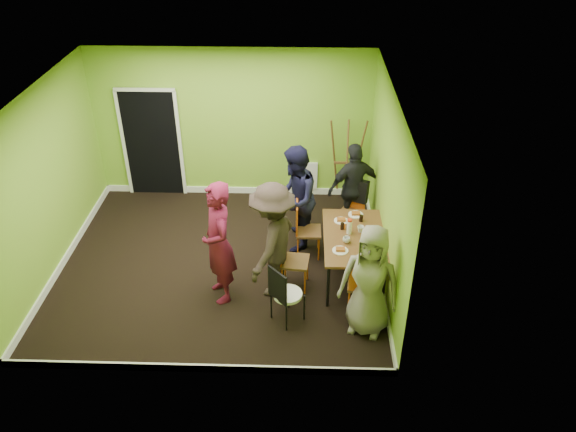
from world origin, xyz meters
The scene contains 28 objects.
ground centered at (0.00, 0.00, 0.00)m, with size 5.00×5.00×0.00m, color black.
room_walls centered at (-0.02, 0.04, 0.99)m, with size 5.04×4.54×2.82m.
dining_table centered at (2.05, -0.27, 0.70)m, with size 0.90×1.50×0.75m.
chair_left_far centered at (1.30, 0.29, 0.53)m, with size 0.40×0.40×0.95m.
chair_left_near centered at (1.10, -0.51, 0.54)m, with size 0.44×0.44×0.97m.
chair_back_end centered at (2.15, 1.00, 0.68)m, with size 0.55×0.59×0.97m.
chair_front_end centered at (2.14, -1.12, 0.60)m, with size 0.49×0.49×1.07m.
chair_bentwood centered at (1.05, -1.28, 0.51)m, with size 0.51×0.51×0.92m.
easel centered at (2.06, 2.02, 0.82)m, with size 0.66×0.62×1.65m.
plate_near_left centered at (1.88, 0.13, 0.76)m, with size 0.22×0.22×0.01m, color white.
plate_near_right centered at (1.83, -0.64, 0.76)m, with size 0.23×0.23×0.01m, color white.
plate_far_back centered at (2.11, 0.32, 0.76)m, with size 0.23×0.23×0.01m, color white.
plate_far_front centered at (2.12, -0.84, 0.76)m, with size 0.22×0.22×0.01m, color white.
plate_wall_back centered at (2.32, -0.15, 0.76)m, with size 0.21×0.21×0.01m, color white.
plate_wall_front centered at (2.33, -0.39, 0.76)m, with size 0.23×0.23×0.01m, color white.
thermos centered at (1.98, -0.20, 0.86)m, with size 0.07×0.07×0.22m, color white.
blue_bottle centered at (2.25, -0.60, 0.84)m, with size 0.08×0.08×0.18m, color #1723B1.
orange_bottle centered at (1.91, -0.07, 0.79)m, with size 0.04×0.04×0.08m, color orange.
glass_mid centered at (1.88, -0.08, 0.80)m, with size 0.06×0.06×0.11m, color black.
glass_back centered at (2.18, 0.14, 0.80)m, with size 0.06×0.06×0.10m, color black.
glass_front centered at (2.13, -0.68, 0.80)m, with size 0.07×0.07×0.10m, color black.
cup_a centered at (1.92, -0.43, 0.79)m, with size 0.11×0.11×0.09m, color white.
cup_b centered at (2.15, -0.15, 0.80)m, with size 0.10×0.10×0.09m, color white.
person_standing centered at (0.12, -0.76, 0.93)m, with size 0.68×0.45×1.87m, color #5C0F28.
person_left_far centered at (1.16, 0.55, 0.88)m, with size 0.86×0.67×1.77m, color black.
person_left_near centered at (0.87, -0.63, 0.90)m, with size 1.16×0.66×1.79m, color #2C221D.
person_back_end centered at (2.14, 1.10, 0.80)m, with size 0.93×0.39×1.59m, color black.
person_front_end centered at (2.17, -1.39, 0.82)m, with size 0.80×0.52×1.63m, color gray.
Camera 1 is at (1.28, -7.09, 5.44)m, focal length 35.00 mm.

